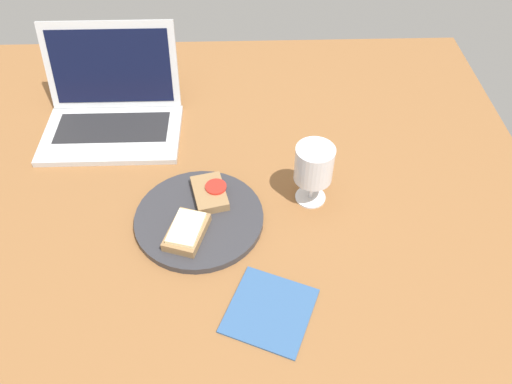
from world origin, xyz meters
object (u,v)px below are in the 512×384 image
(sandwich_with_tomato, at_px, (210,193))
(laptop, at_px, (112,107))
(plate, at_px, (199,217))
(sandwich_with_cheese, at_px, (187,231))
(napkin, at_px, (270,310))
(wine_glass, at_px, (314,166))

(sandwich_with_tomato, bearing_deg, laptop, 132.29)
(plate, xyz_separation_m, sandwich_with_cheese, (-0.02, -0.05, 0.02))
(sandwich_with_cheese, distance_m, napkin, 0.22)
(sandwich_with_tomato, relative_size, laptop, 0.34)
(sandwich_with_tomato, bearing_deg, plate, -112.47)
(plate, xyz_separation_m, sandwich_with_tomato, (0.02, 0.05, 0.02))
(sandwich_with_cheese, height_order, laptop, laptop)
(plate, relative_size, laptop, 0.81)
(sandwich_with_tomato, distance_m, laptop, 0.36)
(laptop, bearing_deg, napkin, -56.32)
(plate, relative_size, napkin, 1.82)
(laptop, bearing_deg, plate, -55.18)
(napkin, bearing_deg, sandwich_with_cheese, 133.31)
(sandwich_with_tomato, bearing_deg, wine_glass, 0.75)
(wine_glass, bearing_deg, laptop, 149.84)
(plate, distance_m, sandwich_with_cheese, 0.06)
(wine_glass, height_order, napkin, wine_glass)
(sandwich_with_cheese, xyz_separation_m, napkin, (0.15, -0.16, -0.03))
(sandwich_with_tomato, xyz_separation_m, wine_glass, (0.21, 0.00, 0.07))
(sandwich_with_tomato, distance_m, sandwich_with_cheese, 0.11)
(sandwich_with_cheese, height_order, napkin, sandwich_with_cheese)
(sandwich_with_tomato, xyz_separation_m, laptop, (-0.24, 0.26, 0.02))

